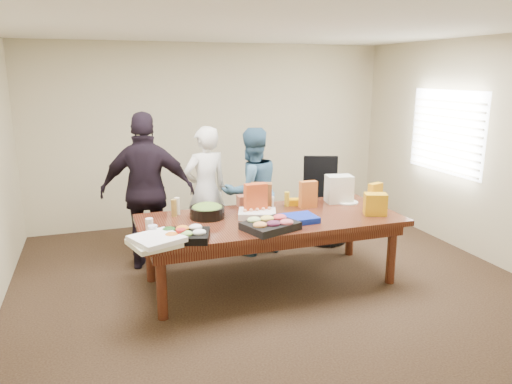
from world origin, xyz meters
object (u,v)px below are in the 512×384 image
object	(u,v)px
conference_table	(270,250)
salad_bowl	(207,212)
person_center	(206,191)
person_right	(251,192)
sheet_cake	(257,214)
office_chair	(326,202)

from	to	relation	value
conference_table	salad_bowl	bearing A→B (deg)	162.27
conference_table	person_center	size ratio (longest dim) A/B	1.71
person_center	salad_bowl	bearing A→B (deg)	64.30
person_right	sheet_cake	world-z (taller)	person_right
salad_bowl	conference_table	bearing A→B (deg)	-17.73
person_right	salad_bowl	size ratio (longest dim) A/B	4.31
office_chair	sheet_cake	size ratio (longest dim) A/B	2.78
person_right	sheet_cake	xyz separation A→B (m)	(-0.23, -0.88, -0.02)
sheet_cake	office_chair	bearing A→B (deg)	55.28
person_center	person_right	world-z (taller)	person_center
conference_table	sheet_cake	distance (m)	0.43
person_center	sheet_cake	distance (m)	1.12
office_chair	person_right	bearing A→B (deg)	-154.33
conference_table	person_center	bearing A→B (deg)	111.58
sheet_cake	salad_bowl	size ratio (longest dim) A/B	1.06
office_chair	salad_bowl	bearing A→B (deg)	-133.92
office_chair	person_center	bearing A→B (deg)	-162.09
person_right	salad_bowl	xyz separation A→B (m)	(-0.74, -0.73, 0.00)
office_chair	salad_bowl	world-z (taller)	office_chair
person_center	person_right	bearing A→B (deg)	146.83
person_center	sheet_cake	xyz separation A→B (m)	(0.32, -1.07, -0.03)
salad_bowl	sheet_cake	bearing A→B (deg)	-15.66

